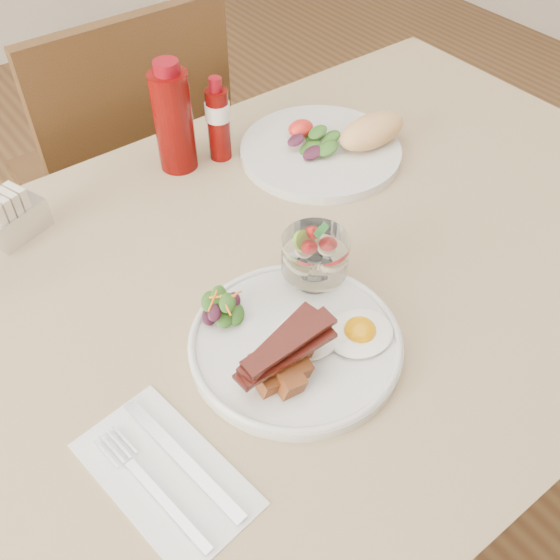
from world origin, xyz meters
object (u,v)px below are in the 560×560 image
at_px(fruit_cup, 315,255).
at_px(sugar_caddy, 14,217).
at_px(ketchup_bottle, 173,120).
at_px(second_plate, 333,145).
at_px(chair_far, 131,173).
at_px(table, 309,299).
at_px(main_plate, 295,344).
at_px(hot_sauce_bottle, 218,120).

relative_size(fruit_cup, sugar_caddy, 0.93).
bearing_deg(fruit_cup, ketchup_bottle, 89.71).
distance_m(second_plate, ketchup_bottle, 0.28).
height_order(second_plate, ketchup_bottle, ketchup_bottle).
xyz_separation_m(fruit_cup, second_plate, (0.24, 0.24, -0.05)).
relative_size(chair_far, sugar_caddy, 9.23).
xyz_separation_m(table, sugar_caddy, (-0.33, 0.32, 0.12)).
distance_m(main_plate, second_plate, 0.45).
distance_m(ketchup_bottle, hot_sauce_bottle, 0.08).
relative_size(chair_far, second_plate, 3.14).
bearing_deg(second_plate, table, -136.79).
bearing_deg(table, ketchup_bottle, 96.07).
xyz_separation_m(main_plate, sugar_caddy, (-0.21, 0.44, 0.03)).
bearing_deg(fruit_cup, hot_sauce_bottle, 78.05).
bearing_deg(ketchup_bottle, main_plate, -101.13).
xyz_separation_m(chair_far, sugar_caddy, (-0.33, -0.35, 0.26)).
bearing_deg(hot_sauce_bottle, ketchup_bottle, 163.33).
bearing_deg(chair_far, table, -90.00).
relative_size(chair_far, fruit_cup, 9.90).
height_order(second_plate, hot_sauce_bottle, hot_sauce_bottle).
bearing_deg(table, second_plate, 43.21).
xyz_separation_m(chair_far, main_plate, (-0.12, -0.78, 0.24)).
bearing_deg(second_plate, chair_far, 113.22).
height_order(fruit_cup, ketchup_bottle, ketchup_bottle).
bearing_deg(main_plate, table, 43.88).
height_order(fruit_cup, hot_sauce_bottle, hot_sauce_bottle).
xyz_separation_m(main_plate, second_plate, (0.33, 0.31, 0.01)).
height_order(chair_far, ketchup_bottle, ketchup_bottle).
bearing_deg(main_plate, chair_far, 81.10).
bearing_deg(second_plate, hot_sauce_bottle, 145.06).
xyz_separation_m(table, main_plate, (-0.12, -0.12, 0.10)).
relative_size(table, fruit_cup, 14.16).
height_order(table, chair_far, chair_far).
bearing_deg(hot_sauce_bottle, second_plate, -34.94).
distance_m(chair_far, fruit_cup, 0.77).
distance_m(table, sugar_caddy, 0.47).
distance_m(chair_far, ketchup_bottle, 0.46).
bearing_deg(table, sugar_caddy, 135.91).
relative_size(second_plate, sugar_caddy, 2.94).
height_order(main_plate, sugar_caddy, sugar_caddy).
relative_size(table, ketchup_bottle, 6.83).
bearing_deg(ketchup_bottle, sugar_caddy, -178.15).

